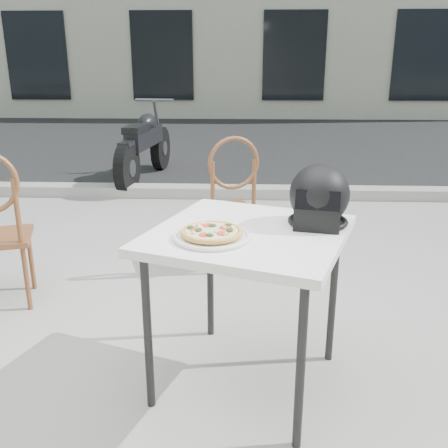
{
  "coord_description": "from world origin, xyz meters",
  "views": [
    {
      "loc": [
        0.5,
        -2.54,
        1.49
      ],
      "look_at": [
        0.41,
        -0.52,
        0.83
      ],
      "focal_mm": 40.0,
      "sensor_mm": 36.0,
      "label": 1
    }
  ],
  "objects_px": {
    "cafe_chair_main": "(229,196)",
    "pizza": "(212,232)",
    "helmet": "(319,198)",
    "motorcycle": "(145,146)",
    "cafe_table_main": "(248,245)",
    "plate": "(212,237)"
  },
  "relations": [
    {
      "from": "cafe_chair_main",
      "to": "motorcycle",
      "type": "xyz_separation_m",
      "value": [
        -1.18,
        2.85,
        -0.12
      ]
    },
    {
      "from": "pizza",
      "to": "helmet",
      "type": "distance_m",
      "value": 0.53
    },
    {
      "from": "plate",
      "to": "cafe_chair_main",
      "type": "distance_m",
      "value": 1.54
    },
    {
      "from": "helmet",
      "to": "cafe_table_main",
      "type": "bearing_deg",
      "value": -151.7
    },
    {
      "from": "motorcycle",
      "to": "pizza",
      "type": "bearing_deg",
      "value": -68.84
    },
    {
      "from": "cafe_chair_main",
      "to": "cafe_table_main",
      "type": "bearing_deg",
      "value": 74.94
    },
    {
      "from": "pizza",
      "to": "helmet",
      "type": "relative_size",
      "value": 1.02
    },
    {
      "from": "cafe_table_main",
      "to": "motorcycle",
      "type": "bearing_deg",
      "value": 107.14
    },
    {
      "from": "cafe_table_main",
      "to": "helmet",
      "type": "height_order",
      "value": "helmet"
    },
    {
      "from": "plate",
      "to": "pizza",
      "type": "height_order",
      "value": "pizza"
    },
    {
      "from": "plate",
      "to": "motorcycle",
      "type": "distance_m",
      "value": 4.53
    },
    {
      "from": "cafe_table_main",
      "to": "cafe_chair_main",
      "type": "bearing_deg",
      "value": 95.37
    },
    {
      "from": "cafe_chair_main",
      "to": "motorcycle",
      "type": "relative_size",
      "value": 0.5
    },
    {
      "from": "helmet",
      "to": "pizza",
      "type": "bearing_deg",
      "value": -144.61
    },
    {
      "from": "cafe_chair_main",
      "to": "plate",
      "type": "bearing_deg",
      "value": 68.66
    },
    {
      "from": "plate",
      "to": "cafe_table_main",
      "type": "bearing_deg",
      "value": 36.49
    },
    {
      "from": "cafe_chair_main",
      "to": "pizza",
      "type": "bearing_deg",
      "value": 68.66
    },
    {
      "from": "cafe_table_main",
      "to": "motorcycle",
      "type": "relative_size",
      "value": 0.52
    },
    {
      "from": "helmet",
      "to": "cafe_chair_main",
      "type": "relative_size",
      "value": 0.33
    },
    {
      "from": "pizza",
      "to": "plate",
      "type": "bearing_deg",
      "value": -86.82
    },
    {
      "from": "helmet",
      "to": "motorcycle",
      "type": "distance_m",
      "value": 4.49
    },
    {
      "from": "cafe_table_main",
      "to": "plate",
      "type": "xyz_separation_m",
      "value": [
        -0.16,
        -0.12,
        0.08
      ]
    }
  ]
}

